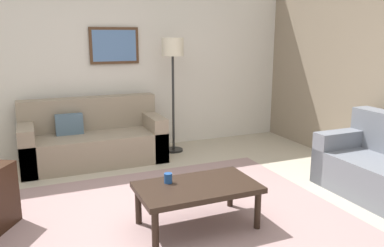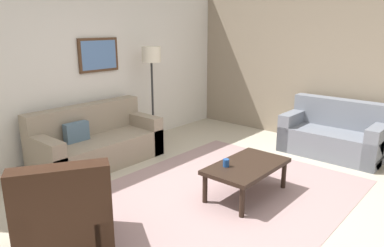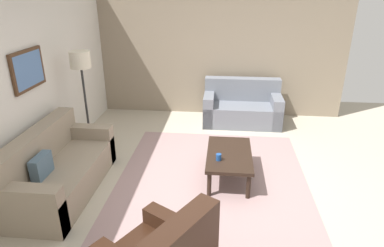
# 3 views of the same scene
# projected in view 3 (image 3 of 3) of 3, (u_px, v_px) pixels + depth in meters

# --- Properties ---
(ground_plane) EXTENTS (8.00, 8.00, 0.00)m
(ground_plane) POSITION_uv_depth(u_px,v_px,m) (212.00, 186.00, 4.75)
(ground_plane) COLOR #B2A893
(rear_partition) EXTENTS (6.00, 0.12, 2.80)m
(rear_partition) POSITION_uv_depth(u_px,v_px,m) (20.00, 86.00, 4.45)
(rear_partition) COLOR silver
(rear_partition) RESTS_ON ground_plane
(stone_feature_panel) EXTENTS (0.12, 5.20, 2.80)m
(stone_feature_panel) POSITION_uv_depth(u_px,v_px,m) (220.00, 49.00, 6.97)
(stone_feature_panel) COLOR gray
(stone_feature_panel) RESTS_ON ground_plane
(area_rug) EXTENTS (3.51, 2.75, 0.01)m
(area_rug) POSITION_uv_depth(u_px,v_px,m) (212.00, 185.00, 4.75)
(area_rug) COLOR gray
(area_rug) RESTS_ON ground_plane
(couch_main) EXTENTS (1.91, 0.85, 0.88)m
(couch_main) POSITION_uv_depth(u_px,v_px,m) (55.00, 172.00, 4.53)
(couch_main) COLOR gray
(couch_main) RESTS_ON ground_plane
(couch_loveseat) EXTENTS (0.82, 1.54, 0.88)m
(couch_loveseat) POSITION_uv_depth(u_px,v_px,m) (242.00, 108.00, 6.86)
(couch_loveseat) COLOR slate
(couch_loveseat) RESTS_ON ground_plane
(coffee_table) EXTENTS (1.10, 0.64, 0.41)m
(coffee_table) POSITION_uv_depth(u_px,v_px,m) (229.00, 156.00, 4.82)
(coffee_table) COLOR black
(coffee_table) RESTS_ON ground_plane
(cup) EXTENTS (0.08, 0.08, 0.09)m
(cup) POSITION_uv_depth(u_px,v_px,m) (219.00, 157.00, 4.58)
(cup) COLOR #1E478C
(cup) RESTS_ON coffee_table
(lamp_standing) EXTENTS (0.32, 0.32, 1.71)m
(lamp_standing) POSITION_uv_depth(u_px,v_px,m) (82.00, 70.00, 5.21)
(lamp_standing) COLOR black
(lamp_standing) RESTS_ON ground_plane
(framed_artwork) EXTENTS (0.72, 0.04, 0.53)m
(framed_artwork) POSITION_uv_depth(u_px,v_px,m) (28.00, 70.00, 4.48)
(framed_artwork) COLOR #472D1C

